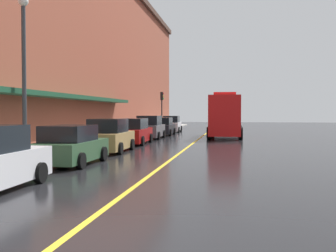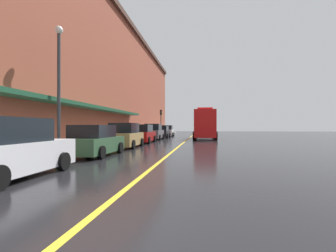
# 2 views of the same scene
# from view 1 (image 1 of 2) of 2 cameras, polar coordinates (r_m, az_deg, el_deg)

# --- Properties ---
(ground_plane) EXTENTS (112.00, 112.00, 0.00)m
(ground_plane) POSITION_cam_1_polar(r_m,az_deg,el_deg) (31.74, 4.25, -1.96)
(ground_plane) COLOR black
(sidewalk_left) EXTENTS (2.40, 70.00, 0.15)m
(sidewalk_left) POSITION_cam_1_polar(r_m,az_deg,el_deg) (32.88, -6.58, -1.70)
(sidewalk_left) COLOR #ADA8A0
(sidewalk_left) RESTS_ON ground
(lane_center_stripe) EXTENTS (0.16, 70.00, 0.01)m
(lane_center_stripe) POSITION_cam_1_polar(r_m,az_deg,el_deg) (31.74, 4.25, -1.95)
(lane_center_stripe) COLOR gold
(lane_center_stripe) RESTS_ON ground
(brick_building_left) EXTENTS (13.16, 64.00, 14.96)m
(brick_building_left) POSITION_cam_1_polar(r_m,az_deg,el_deg) (35.00, -18.69, 10.60)
(brick_building_left) COLOR brown
(brick_building_left) RESTS_ON ground
(parked_car_1) EXTENTS (2.14, 4.23, 1.64)m
(parked_car_1) POSITION_cam_1_polar(r_m,az_deg,el_deg) (17.26, -13.68, -2.77)
(parked_car_1) COLOR #2D5133
(parked_car_1) RESTS_ON ground
(parked_car_2) EXTENTS (2.19, 4.34, 1.83)m
(parked_car_2) POSITION_cam_1_polar(r_m,az_deg,el_deg) (22.13, -8.36, -1.50)
(parked_car_2) COLOR #A5844C
(parked_car_2) RESTS_ON ground
(parked_car_3) EXTENTS (2.08, 4.93, 1.76)m
(parked_car_3) POSITION_cam_1_polar(r_m,az_deg,el_deg) (27.50, -4.88, -0.86)
(parked_car_3) COLOR maroon
(parked_car_3) RESTS_ON ground
(parked_car_4) EXTENTS (2.13, 4.23, 1.89)m
(parked_car_4) POSITION_cam_1_polar(r_m,az_deg,el_deg) (33.07, -2.59, -0.28)
(parked_car_4) COLOR #595B60
(parked_car_4) RESTS_ON ground
(parked_car_5) EXTENTS (2.17, 4.32, 1.66)m
(parked_car_5) POSITION_cam_1_polar(r_m,az_deg,el_deg) (38.03, -0.82, -0.12)
(parked_car_5) COLOR black
(parked_car_5) RESTS_ON ground
(parked_car_6) EXTENTS (2.12, 4.49, 1.77)m
(parked_car_6) POSITION_cam_1_polar(r_m,az_deg,el_deg) (43.72, 0.52, 0.21)
(parked_car_6) COLOR silver
(parked_car_6) RESTS_ON ground
(fire_truck) EXTENTS (2.86, 8.61, 3.75)m
(fire_truck) POSITION_cam_1_polar(r_m,az_deg,el_deg) (35.00, 8.17, 1.32)
(fire_truck) COLOR red
(fire_truck) RESTS_ON ground
(parking_meter_0) EXTENTS (0.14, 0.18, 1.33)m
(parking_meter_0) POSITION_cam_1_polar(r_m,az_deg,el_deg) (44.98, -1.06, 0.56)
(parking_meter_0) COLOR #4C4C51
(parking_meter_0) RESTS_ON sidewalk_left
(parking_meter_1) EXTENTS (0.14, 0.18, 1.33)m
(parking_meter_1) POSITION_cam_1_polar(r_m,az_deg,el_deg) (19.42, -15.65, -1.41)
(parking_meter_1) COLOR #4C4C51
(parking_meter_1) RESTS_ON sidewalk_left
(parking_meter_2) EXTENTS (0.14, 0.18, 1.33)m
(parking_meter_2) POSITION_cam_1_polar(r_m,az_deg,el_deg) (44.73, -1.12, 0.55)
(parking_meter_2) COLOR #4C4C51
(parking_meter_2) RESTS_ON sidewalk_left
(street_lamp_left) EXTENTS (0.44, 0.44, 6.94)m
(street_lamp_left) POSITION_cam_1_polar(r_m,az_deg,el_deg) (18.26, -19.80, 8.83)
(street_lamp_left) COLOR #33383D
(street_lamp_left) RESTS_ON sidewalk_left
(traffic_light_near) EXTENTS (0.38, 0.36, 4.30)m
(traffic_light_near) POSITION_cam_1_polar(r_m,az_deg,el_deg) (45.45, -0.87, 3.22)
(traffic_light_near) COLOR #232326
(traffic_light_near) RESTS_ON sidewalk_left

